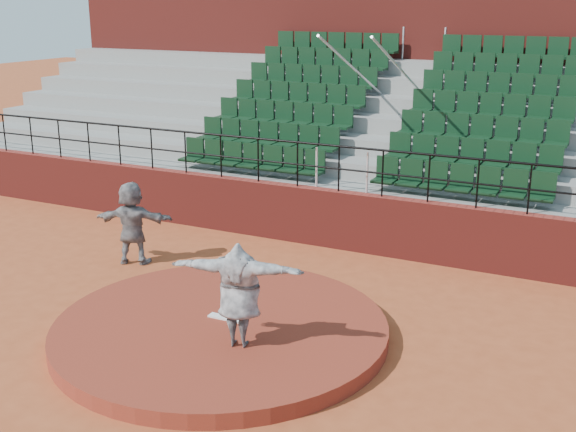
{
  "coord_description": "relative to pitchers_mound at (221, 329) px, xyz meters",
  "views": [
    {
      "loc": [
        5.8,
        -9.23,
        5.33
      ],
      "look_at": [
        0.0,
        2.5,
        1.4
      ],
      "focal_mm": 45.0,
      "sensor_mm": 36.0,
      "label": 1
    }
  ],
  "objects": [
    {
      "name": "wall_railing",
      "position": [
        0.0,
        5.0,
        1.9
      ],
      "size": [
        24.04,
        0.05,
        1.03
      ],
      "color": "black",
      "rests_on": "boundary_wall"
    },
    {
      "name": "seating_deck",
      "position": [
        0.0,
        8.64,
        1.33
      ],
      "size": [
        24.0,
        5.97,
        4.63
      ],
      "color": "gray",
      "rests_on": "ground"
    },
    {
      "name": "ground",
      "position": [
        0.0,
        0.0,
        -0.12
      ],
      "size": [
        90.0,
        90.0,
        0.0
      ],
      "primitive_type": "plane",
      "color": "#AA4B26",
      "rests_on": "ground"
    },
    {
      "name": "pitching_rubber",
      "position": [
        0.0,
        0.15,
        0.14
      ],
      "size": [
        0.6,
        0.15,
        0.03
      ],
      "primitive_type": "cube",
      "color": "white",
      "rests_on": "pitchers_mound"
    },
    {
      "name": "fielder",
      "position": [
        -3.45,
        2.17,
        0.76
      ],
      "size": [
        1.72,
        1.03,
        1.76
      ],
      "primitive_type": "imported",
      "rotation": [
        0.0,
        0.0,
        3.48
      ],
      "color": "black",
      "rests_on": "ground"
    },
    {
      "name": "boundary_wall",
      "position": [
        0.0,
        5.0,
        0.53
      ],
      "size": [
        24.0,
        0.3,
        1.3
      ],
      "primitive_type": "cube",
      "color": "maroon",
      "rests_on": "ground"
    },
    {
      "name": "pitchers_mound",
      "position": [
        0.0,
        0.0,
        0.0
      ],
      "size": [
        5.5,
        5.5,
        0.25
      ],
      "primitive_type": "cylinder",
      "color": "maroon",
      "rests_on": "ground"
    },
    {
      "name": "press_box_facade",
      "position": [
        0.0,
        12.6,
        3.43
      ],
      "size": [
        24.0,
        3.0,
        7.1
      ],
      "primitive_type": "cube",
      "color": "maroon",
      "rests_on": "ground"
    },
    {
      "name": "pitcher",
      "position": [
        0.68,
        -0.54,
        0.95
      ],
      "size": [
        2.11,
        1.03,
        1.65
      ],
      "primitive_type": "imported",
      "rotation": [
        0.0,
        0.0,
        3.39
      ],
      "color": "black",
      "rests_on": "pitchers_mound"
    }
  ]
}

